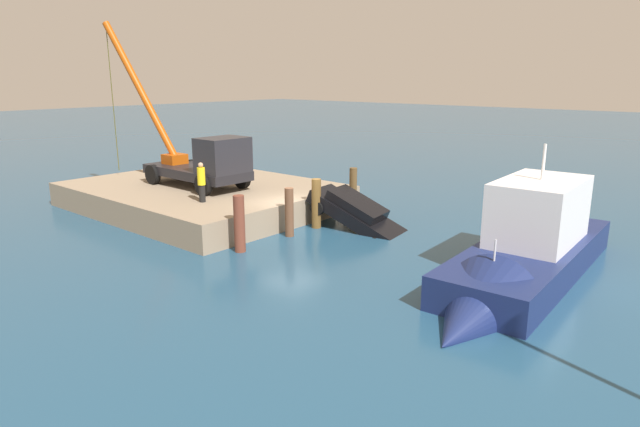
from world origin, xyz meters
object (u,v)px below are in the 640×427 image
(dock_worker, at_px, (202,182))
(moored_yacht, at_px, (517,273))
(salvaged_car, at_px, (357,214))
(crane_truck, at_px, (202,159))

(dock_worker, xyz_separation_m, moored_yacht, (13.20, 2.33, -1.67))
(dock_worker, xyz_separation_m, salvaged_car, (5.20, 4.45, -1.42))
(salvaged_car, bearing_deg, crane_truck, -162.45)
(crane_truck, height_order, salvaged_car, crane_truck)
(salvaged_car, xyz_separation_m, moored_yacht, (8.00, -2.12, -0.25))
(dock_worker, distance_m, salvaged_car, 6.99)
(dock_worker, bearing_deg, salvaged_car, 40.59)
(crane_truck, bearing_deg, moored_yacht, 1.19)
(crane_truck, relative_size, moored_yacht, 0.77)
(crane_truck, height_order, dock_worker, crane_truck)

